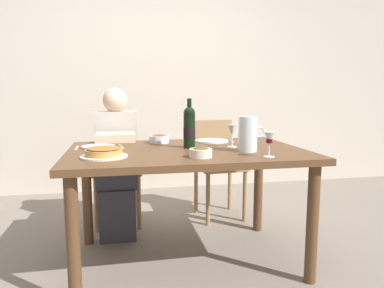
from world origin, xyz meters
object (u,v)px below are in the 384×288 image
at_px(baked_tart, 104,152).
at_px(dinner_plate_left_setting, 212,141).
at_px(salad_bowl, 159,139).
at_px(water_pitcher, 248,136).
at_px(olive_bowl, 201,152).
at_px(wine_bottle, 189,127).
at_px(diner_left, 117,156).
at_px(wine_glass_right_diner, 269,139).
at_px(chair_right, 217,162).
at_px(dinner_plate_right_setting, 98,147).
at_px(chair_left, 117,165).
at_px(wine_glass_left_diner, 232,131).
at_px(dining_table, 187,163).

distance_m(baked_tart, dinner_plate_left_setting, 0.92).
height_order(baked_tart, salad_bowl, salad_bowl).
bearing_deg(water_pitcher, baked_tart, -178.18).
height_order(water_pitcher, olive_bowl, water_pitcher).
bearing_deg(wine_bottle, water_pitcher, -33.84).
bearing_deg(diner_left, wine_bottle, 129.15).
height_order(wine_glass_right_diner, chair_right, wine_glass_right_diner).
relative_size(dinner_plate_right_setting, diner_left, 0.19).
bearing_deg(chair_left, wine_bottle, 120.28).
xyz_separation_m(baked_tart, wine_glass_right_diner, (0.92, -0.18, 0.08)).
xyz_separation_m(wine_glass_left_diner, dinner_plate_right_setting, (-0.88, 0.15, -0.10)).
bearing_deg(baked_tart, wine_glass_left_diner, 15.11).
xyz_separation_m(dining_table, salad_bowl, (-0.14, 0.33, 0.12)).
distance_m(baked_tart, diner_left, 0.87).
bearing_deg(dinner_plate_left_setting, diner_left, 154.20).
distance_m(wine_bottle, baked_tart, 0.60).
xyz_separation_m(salad_bowl, wine_glass_right_diner, (0.55, -0.70, 0.07)).
relative_size(salad_bowl, wine_glass_left_diner, 0.95).
distance_m(olive_bowl, chair_right, 1.28).
xyz_separation_m(water_pitcher, baked_tart, (-0.87, -0.03, -0.07)).
relative_size(wine_bottle, salad_bowl, 2.27).
bearing_deg(chair_right, chair_left, -6.70).
xyz_separation_m(olive_bowl, wine_glass_left_diner, (0.29, 0.34, 0.08)).
distance_m(dining_table, baked_tart, 0.56).
distance_m(water_pitcher, dinner_plate_left_setting, 0.50).
xyz_separation_m(salad_bowl, diner_left, (-0.31, 0.33, -0.18)).
bearing_deg(dinner_plate_right_setting, chair_right, 34.26).
distance_m(water_pitcher, wine_glass_left_diner, 0.20).
height_order(wine_bottle, dinner_plate_left_setting, wine_bottle).
distance_m(wine_glass_right_diner, chair_left, 1.57).
bearing_deg(dining_table, dinner_plate_left_setting, 51.59).
xyz_separation_m(olive_bowl, chair_left, (-0.47, 1.20, -0.29)).
height_order(water_pitcher, dinner_plate_right_setting, water_pitcher).
relative_size(wine_bottle, wine_glass_left_diner, 2.16).
height_order(salad_bowl, wine_glass_left_diner, wine_glass_left_diner).
relative_size(water_pitcher, olive_bowl, 1.68).
height_order(water_pitcher, chair_left, water_pitcher).
bearing_deg(chair_right, dining_table, 57.82).
xyz_separation_m(wine_bottle, salad_bowl, (-0.17, 0.27, -0.10)).
relative_size(salad_bowl, dinner_plate_left_setting, 0.58).
bearing_deg(chair_right, water_pitcher, 79.98).
bearing_deg(chair_right, wine_glass_right_diner, 83.07).
height_order(dining_table, dinner_plate_left_setting, dinner_plate_left_setting).
xyz_separation_m(baked_tart, chair_right, (0.95, 1.06, -0.29)).
xyz_separation_m(wine_glass_left_diner, dinner_plate_left_setting, (-0.07, 0.28, -0.10)).
relative_size(wine_bottle, dinner_plate_left_setting, 1.33).
bearing_deg(chair_left, water_pitcher, 127.83).
bearing_deg(diner_left, chair_right, -166.04).
bearing_deg(dining_table, wine_glass_left_diner, 5.97).
relative_size(water_pitcher, wine_glass_left_diner, 1.45).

